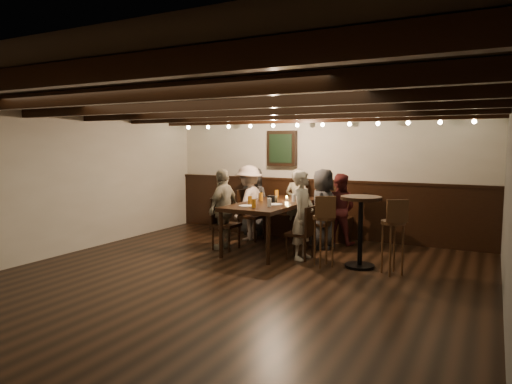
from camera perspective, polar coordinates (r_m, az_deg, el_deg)
The scene contains 27 objects.
room at distance 8.10m, azimuth 3.06°, elevation 0.58°, with size 7.00×7.00×7.00m.
dining_table at distance 8.01m, azimuth 2.19°, elevation -1.76°, with size 1.03×2.21×0.82m.
chair_left_near at distance 8.81m, azimuth -0.72°, elevation -4.07°, with size 0.45×0.45×0.97m.
chair_left_far at distance 8.05m, azimuth -3.87°, elevation -5.17°, with size 0.42×0.42×0.91m.
chair_right_near at distance 8.21m, azimuth 8.10°, elevation -4.97°, with size 0.43×0.43×0.92m.
chair_right_far at distance 7.40m, azimuth 5.61°, elevation -6.32°, with size 0.40×0.40×0.86m.
person_bench_left at distance 9.23m, azimuth -0.32°, elevation -1.14°, with size 0.67×0.44×1.38m, color #2B2C2E.
person_bench_centre at distance 8.96m, azimuth 5.19°, elevation -1.41°, with size 0.50×0.33×1.37m, color gray.
person_bench_right at distance 8.51m, azimuth 10.34°, elevation -2.09°, with size 0.63×0.49×1.31m, color #571E1F.
person_left_near at distance 8.76m, azimuth -0.89°, elevation -1.34°, with size 0.93×0.53×1.43m, color #AD9B92.
person_left_far at distance 8.00m, azimuth -4.08°, elevation -2.14°, with size 0.83×0.34×1.41m, color gray.
person_right_near at distance 8.13m, azimuth 8.34°, elevation -2.07°, with size 0.69×0.45×1.41m, color #29292C.
person_right_far at distance 7.30m, azimuth 5.88°, elevation -2.89°, with size 0.52×0.34×1.42m, color #AEA593.
pint_a at distance 8.74m, azimuth 2.60°, elevation -0.20°, with size 0.07×0.07×0.14m, color #BF7219.
pint_b at distance 8.48m, azimuth 5.67°, elevation -0.42°, with size 0.07×0.07×0.14m, color #BF7219.
pint_c at distance 8.22m, azimuth 0.63°, elevation -0.59°, with size 0.07×0.07×0.14m, color #BF7219.
pint_d at distance 8.05m, azimuth 4.74°, elevation -0.75°, with size 0.07×0.07×0.14m, color silver.
pint_e at distance 7.70m, azimuth -0.77°, elevation -1.03°, with size 0.07×0.07×0.14m, color #BF7219.
pint_f at distance 7.42m, azimuth 1.67°, elevation -1.31°, with size 0.07×0.07×0.14m, color silver.
pint_g at distance 7.27m, azimuth -0.28°, elevation -1.45°, with size 0.07×0.07×0.14m, color #BF7219.
plate_near at distance 7.46m, azimuth -1.25°, elevation -1.75°, with size 0.24×0.24×0.01m, color white.
plate_far at distance 7.66m, azimuth 2.39°, elevation -1.55°, with size 0.24×0.24×0.01m, color white.
condiment_caddy at distance 7.95m, azimuth 2.03°, elevation -0.89°, with size 0.15×0.10×0.12m, color black.
candle at distance 8.22m, azimuth 3.87°, elevation -0.92°, with size 0.05×0.05×0.05m, color beige.
high_top_table at distance 6.95m, azimuth 12.94°, elevation -3.55°, with size 0.60×0.60×1.07m.
bar_stool_left at distance 6.95m, azimuth 8.46°, elevation -5.96°, with size 0.38×0.39×1.08m.
bar_stool_right at distance 6.75m, azimuth 16.70°, elevation -6.52°, with size 0.39×0.40×1.08m.
Camera 1 is at (3.07, -5.12, 1.84)m, focal length 32.00 mm.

